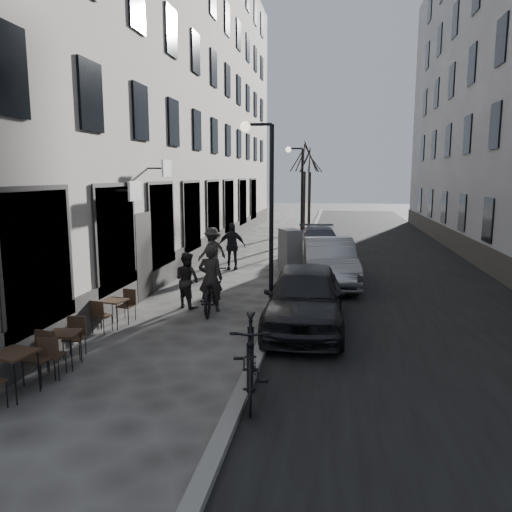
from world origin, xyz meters
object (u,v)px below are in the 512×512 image
(streetlamp_near, at_px, (265,195))
(tree_far, at_px, (310,161))
(pedestrian_near, at_px, (187,280))
(pedestrian_mid, at_px, (212,251))
(bistro_set_a, at_px, (14,370))
(car_near, at_px, (305,297))
(bistro_set_c, at_px, (114,310))
(car_far, at_px, (319,243))
(utility_cabinet, at_px, (290,251))
(pedestrian_far, at_px, (232,246))
(tree_near, at_px, (304,157))
(bistro_set_b, at_px, (64,346))
(car_mid, at_px, (329,262))
(moped, at_px, (251,358))
(streetlamp_far, at_px, (299,186))
(bicycle, at_px, (211,291))

(streetlamp_near, relative_size, tree_far, 0.89)
(pedestrian_near, xyz_separation_m, pedestrian_mid, (-0.45, 4.68, 0.10))
(streetlamp_near, xyz_separation_m, bistro_set_a, (-3.39, -6.00, -2.69))
(pedestrian_mid, xyz_separation_m, car_near, (3.82, -6.13, -0.10))
(pedestrian_near, bearing_deg, streetlamp_near, -148.20)
(bistro_set_c, xyz_separation_m, car_far, (4.62, 11.02, 0.28))
(utility_cabinet, height_order, pedestrian_far, pedestrian_far)
(tree_far, height_order, utility_cabinet, tree_far)
(tree_near, distance_m, bistro_set_a, 21.69)
(car_near, bearing_deg, pedestrian_mid, 121.09)
(pedestrian_mid, distance_m, car_near, 7.22)
(bistro_set_b, xyz_separation_m, car_mid, (4.96, 8.37, 0.36))
(car_near, bearing_deg, pedestrian_far, 113.55)
(pedestrian_mid, distance_m, moped, 10.55)
(car_near, xyz_separation_m, moped, (-0.66, -3.93, -0.10))
(streetlamp_near, xyz_separation_m, car_near, (1.18, -1.45, -2.38))
(streetlamp_far, relative_size, car_near, 1.11)
(utility_cabinet, xyz_separation_m, car_near, (1.01, -7.08, -0.04))
(bicycle, bearing_deg, pedestrian_mid, -82.56)
(bistro_set_c, height_order, car_near, car_near)
(tree_far, relative_size, bistro_set_a, 3.56)
(streetlamp_far, xyz_separation_m, utility_cabinet, (0.17, -6.36, -2.33))
(car_near, bearing_deg, bistro_set_a, -136.00)
(bistro_set_a, distance_m, pedestrian_mid, 10.71)
(bistro_set_b, bearing_deg, tree_far, 75.06)
(moped, bearing_deg, car_far, 78.25)
(pedestrian_far, relative_size, car_near, 0.40)
(bistro_set_a, bearing_deg, utility_cabinet, 81.65)
(streetlamp_near, distance_m, pedestrian_far, 6.68)
(bistro_set_a, distance_m, car_mid, 10.97)
(bicycle, bearing_deg, tree_far, -100.18)
(pedestrian_mid, bearing_deg, car_near, 77.37)
(tree_near, relative_size, pedestrian_near, 3.60)
(car_near, distance_m, car_far, 10.44)
(streetlamp_far, distance_m, bistro_set_c, 14.71)
(pedestrian_near, height_order, car_mid, pedestrian_near)
(bicycle, height_order, car_far, car_far)
(pedestrian_near, bearing_deg, tree_far, -64.36)
(pedestrian_near, distance_m, car_near, 3.67)
(streetlamp_far, distance_m, pedestrian_near, 12.43)
(tree_far, relative_size, bistro_set_c, 4.06)
(bistro_set_a, bearing_deg, streetlamp_near, 69.19)
(pedestrian_near, bearing_deg, streetlamp_far, -68.57)
(tree_far, bearing_deg, pedestrian_mid, -99.44)
(utility_cabinet, height_order, car_far, utility_cabinet)
(utility_cabinet, relative_size, pedestrian_mid, 0.93)
(pedestrian_near, xyz_separation_m, moped, (2.72, -5.38, -0.11))
(utility_cabinet, xyz_separation_m, car_far, (1.00, 3.35, -0.13))
(streetlamp_far, distance_m, car_near, 13.71)
(tree_near, distance_m, car_near, 16.93)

